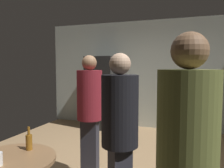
{
  "coord_description": "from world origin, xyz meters",
  "views": [
    {
      "loc": [
        1.12,
        -3.04,
        1.56
      ],
      "look_at": [
        -0.11,
        0.38,
        1.27
      ],
      "focal_mm": 36.11,
      "sensor_mm": 36.0,
      "label": 1
    }
  ],
  "objects_px": {
    "person_in_olive_shirt": "(187,161)",
    "refrigerator": "(102,92)",
    "person_in_maroon_shirt": "(90,108)",
    "beer_bottle_amber": "(29,141)",
    "person_in_black_shirt": "(120,129)"
  },
  "relations": [
    {
      "from": "person_in_maroon_shirt",
      "to": "person_in_olive_shirt",
      "type": "xyz_separation_m",
      "value": [
        1.28,
        -1.43,
        0.03
      ]
    },
    {
      "from": "person_in_maroon_shirt",
      "to": "person_in_olive_shirt",
      "type": "relative_size",
      "value": 0.98
    },
    {
      "from": "person_in_olive_shirt",
      "to": "refrigerator",
      "type": "bearing_deg",
      "value": -83.87
    },
    {
      "from": "beer_bottle_amber",
      "to": "person_in_maroon_shirt",
      "type": "distance_m",
      "value": 1.0
    },
    {
      "from": "beer_bottle_amber",
      "to": "person_in_maroon_shirt",
      "type": "xyz_separation_m",
      "value": [
        0.2,
        0.97,
        0.18
      ]
    },
    {
      "from": "refrigerator",
      "to": "person_in_black_shirt",
      "type": "relative_size",
      "value": 1.07
    },
    {
      "from": "refrigerator",
      "to": "person_in_maroon_shirt",
      "type": "relative_size",
      "value": 1.06
    },
    {
      "from": "refrigerator",
      "to": "person_in_olive_shirt",
      "type": "height_order",
      "value": "refrigerator"
    },
    {
      "from": "beer_bottle_amber",
      "to": "person_in_olive_shirt",
      "type": "distance_m",
      "value": 1.57
    },
    {
      "from": "person_in_maroon_shirt",
      "to": "beer_bottle_amber",
      "type": "bearing_deg",
      "value": -19.53
    },
    {
      "from": "beer_bottle_amber",
      "to": "person_in_black_shirt",
      "type": "relative_size",
      "value": 0.14
    },
    {
      "from": "person_in_olive_shirt",
      "to": "person_in_black_shirt",
      "type": "bearing_deg",
      "value": -69.11
    },
    {
      "from": "person_in_black_shirt",
      "to": "refrigerator",
      "type": "bearing_deg",
      "value": -102.99
    },
    {
      "from": "beer_bottle_amber",
      "to": "person_in_olive_shirt",
      "type": "xyz_separation_m",
      "value": [
        1.48,
        -0.46,
        0.21
      ]
    },
    {
      "from": "refrigerator",
      "to": "person_in_olive_shirt",
      "type": "bearing_deg",
      "value": -61.45
    }
  ]
}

